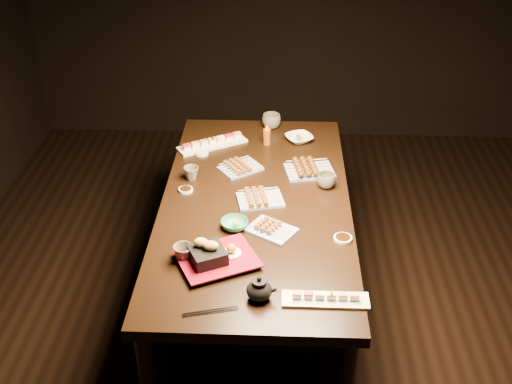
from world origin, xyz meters
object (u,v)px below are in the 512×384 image
sushi_platter_near (326,297)px  teapot (259,288)px  edamame_bowl_cream (299,138)px  yakitori_plate_right (271,227)px  teacup_far_left (191,173)px  tempura_tray (217,252)px  dining_table (256,263)px  sushi_platter_far (212,142)px  yakitori_plate_center (260,196)px  teacup_far_right (271,121)px  yakitori_plate_left (240,165)px  teacup_mid_right (326,181)px  teacup_near_left (183,254)px  condiment_bottle (267,134)px  edamame_bowl_green (235,224)px

sushi_platter_near → teapot: teapot is taller
edamame_bowl_cream → teapot: teapot is taller
yakitori_plate_right → teacup_far_left: bearing=165.7°
edamame_bowl_cream → tempura_tray: size_ratio=0.47×
dining_table → sushi_platter_near: bearing=-69.5°
teapot → sushi_platter_far: bearing=112.7°
yakitori_plate_center → tempura_tray: bearing=-120.5°
teacup_far_right → teacup_far_left: bearing=-122.5°
sushi_platter_far → teacup_far_left: size_ratio=5.17×
teacup_far_right → teapot: bearing=-90.6°
edamame_bowl_cream → yakitori_plate_left: bearing=-132.7°
teacup_mid_right → teapot: (-0.30, -0.84, 0.01)m
yakitori_plate_center → yakitori_plate_left: yakitori_plate_center is taller
yakitori_plate_right → teapot: teapot is taller
yakitori_plate_center → yakitori_plate_right: bearing=-88.9°
teapot → sushi_platter_near: bearing=7.3°
yakitori_plate_right → teacup_far_left: size_ratio=2.68×
tempura_tray → teacup_near_left: 0.14m
yakitori_plate_center → yakitori_plate_right: size_ratio=1.06×
teacup_far_left → condiment_bottle: (0.37, 0.40, 0.03)m
sushi_platter_near → sushi_platter_far: bearing=114.0°
sushi_platter_far → tempura_tray: 1.06m
yakitori_plate_right → teapot: bearing=-62.2°
teacup_far_left → condiment_bottle: condiment_bottle is taller
edamame_bowl_green → edamame_bowl_cream: 0.92m
edamame_bowl_cream → teacup_far_right: (-0.16, 0.17, 0.02)m
edamame_bowl_green → teacup_near_left: size_ratio=1.50×
yakitori_plate_right → teacup_mid_right: size_ratio=2.19×
sushi_platter_far → yakitori_plate_center: size_ratio=1.82×
yakitori_plate_right → edamame_bowl_cream: (0.14, 0.89, -0.01)m
yakitori_plate_center → condiment_bottle: 0.60m
teacup_mid_right → teapot: size_ratio=0.78×
yakitori_plate_center → teacup_mid_right: (0.32, 0.15, 0.01)m
edamame_bowl_cream → condiment_bottle: (-0.18, -0.04, 0.04)m
dining_table → teacup_far_right: size_ratio=16.81×
dining_table → yakitori_plate_center: bearing=-5.8°
yakitori_plate_center → edamame_bowl_green: (-0.11, -0.23, -0.01)m
teacup_near_left → teapot: teapot is taller
dining_table → edamame_bowl_cream: (0.22, 0.64, 0.39)m
yakitori_plate_right → teacup_far_right: bearing=123.9°
yakitori_plate_left → teacup_far_left: size_ratio=2.68×
yakitori_plate_left → tempura_tray: (-0.05, -0.79, 0.03)m
yakitori_plate_center → teacup_mid_right: 0.35m
teacup_mid_right → teacup_far_right: size_ratio=0.86×
edamame_bowl_green → teacup_mid_right: teacup_mid_right is taller
edamame_bowl_cream → condiment_bottle: bearing=-166.3°
sushi_platter_far → teacup_far_left: 0.38m
edamame_bowl_green → teacup_far_right: bearing=82.2°
dining_table → tempura_tray: 0.66m
sushi_platter_far → tempura_tray: bearing=66.5°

